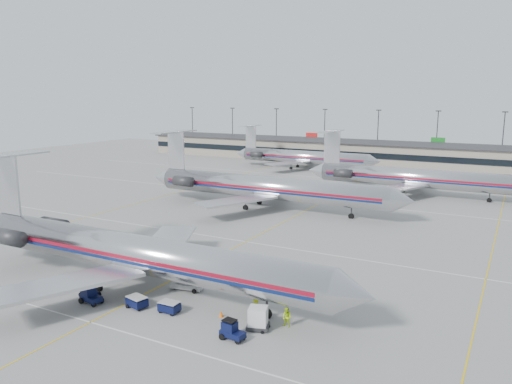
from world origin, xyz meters
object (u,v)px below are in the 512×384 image
Objects in this scene: jet_foreground at (130,252)px; belt_loader at (188,285)px; tug_center at (89,290)px; uld_container at (258,318)px; jet_second_row at (263,187)px.

jet_foreground reaches higher than belt_loader.
tug_center is 18.13m from uld_container.
jet_foreground reaches higher than tug_center.
jet_foreground reaches higher than uld_container.
belt_loader is (5.78, 1.99, -3.21)m from jet_foreground.
jet_second_row reaches higher than belt_loader.
jet_foreground is 0.99× the size of jet_second_row.
jet_foreground is 39.60m from jet_second_row.
jet_second_row is at bearing 95.96° from belt_loader.
jet_second_row is at bearing 96.97° from jet_foreground.
belt_loader is (-10.49, 4.31, -0.43)m from uld_container.
jet_foreground is 22.18× the size of uld_container.
uld_container is (16.26, -2.32, -2.79)m from jet_foreground.
jet_foreground is 21.67× the size of tug_center.
jet_second_row is 12.34× the size of belt_loader.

